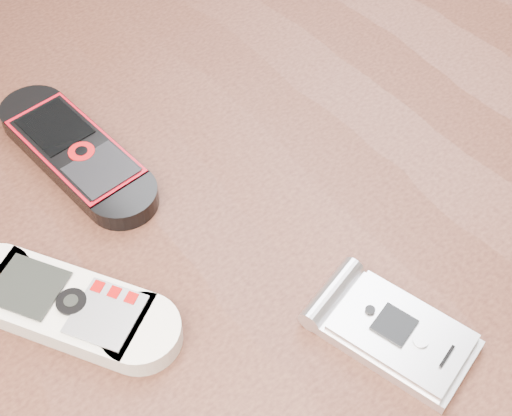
# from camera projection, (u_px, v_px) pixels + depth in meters

# --- Properties ---
(table) EXTENTS (1.20, 0.80, 0.75)m
(table) POSITION_uv_depth(u_px,v_px,m) (251.00, 304.00, 0.56)
(table) COLOR black
(table) RESTS_ON ground
(nokia_white) EXTENTS (0.12, 0.15, 0.02)m
(nokia_white) POSITION_uv_depth(u_px,v_px,m) (66.00, 306.00, 0.42)
(nokia_white) COLOR silver
(nokia_white) RESTS_ON table
(nokia_black_red) EXTENTS (0.06, 0.16, 0.02)m
(nokia_black_red) POSITION_uv_depth(u_px,v_px,m) (76.00, 152.00, 0.50)
(nokia_black_red) COLOR black
(nokia_black_red) RESTS_ON table
(motorola_razr) EXTENTS (0.07, 0.11, 0.02)m
(motorola_razr) POSITION_uv_depth(u_px,v_px,m) (397.00, 333.00, 0.41)
(motorola_razr) COLOR silver
(motorola_razr) RESTS_ON table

